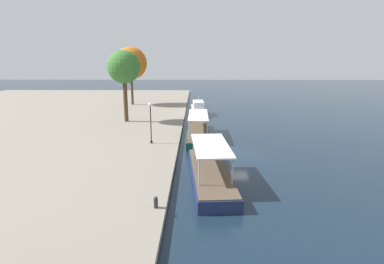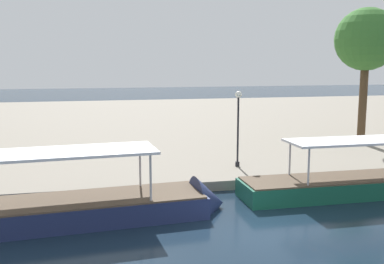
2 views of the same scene
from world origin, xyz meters
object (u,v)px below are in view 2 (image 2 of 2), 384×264
(tour_boat_2, at_px, (376,186))
(tour_boat_1, at_px, (97,212))
(lamp_post, at_px, (238,119))
(tree_3, at_px, (368,39))

(tour_boat_2, bearing_deg, tour_boat_1, -176.21)
(lamp_post, height_order, tree_3, tree_3)
(lamp_post, xyz_separation_m, tree_3, (12.45, 5.56, 5.28))
(tour_boat_1, distance_m, tree_3, 25.79)
(tour_boat_1, relative_size, tour_boat_2, 0.91)
(tour_boat_2, relative_size, tree_3, 1.35)
(tour_boat_2, bearing_deg, tree_3, 60.24)
(tour_boat_2, xyz_separation_m, lamp_post, (-6.05, 5.46, 3.19))
(tour_boat_2, distance_m, tree_3, 15.30)
(tree_3, bearing_deg, tour_boat_2, -120.14)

